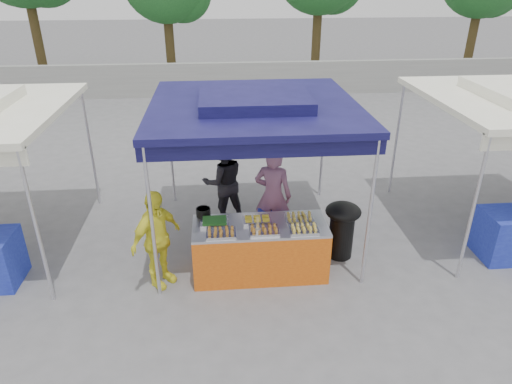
{
  "coord_description": "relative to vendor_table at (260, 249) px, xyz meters",
  "views": [
    {
      "loc": [
        -0.57,
        -5.91,
        4.26
      ],
      "look_at": [
        0.0,
        0.6,
        1.05
      ],
      "focal_mm": 32.0,
      "sensor_mm": 36.0,
      "label": 1
    }
  ],
  "objects": [
    {
      "name": "skewer_cup",
      "position": [
        -0.06,
        -0.27,
        0.47
      ],
      "size": [
        0.08,
        0.08,
        0.1
      ],
      "primitive_type": "cylinder",
      "color": "silver",
      "rests_on": "vendor_table"
    },
    {
      "name": "customer_person",
      "position": [
        -1.51,
        -0.14,
        0.34
      ],
      "size": [
        0.87,
        0.92,
        1.53
      ],
      "primitive_type": "imported",
      "rotation": [
        0.0,
        0.0,
        0.86
      ],
      "color": "yellow",
      "rests_on": "ground_plane"
    },
    {
      "name": "wok_burner",
      "position": [
        1.35,
        0.35,
        0.14
      ],
      "size": [
        0.57,
        0.57,
        0.96
      ],
      "rotation": [
        0.0,
        0.0,
        0.05
      ],
      "color": "black",
      "rests_on": "ground_plane"
    },
    {
      "name": "crate_stacked",
      "position": [
        0.3,
        0.76,
        0.05
      ],
      "size": [
        0.51,
        0.36,
        0.3
      ],
      "primitive_type": "cube",
      "color": "#1524AE",
      "rests_on": "crate_right"
    },
    {
      "name": "food_tray_fl",
      "position": [
        -0.58,
        -0.24,
        0.46
      ],
      "size": [
        0.42,
        0.3,
        0.07
      ],
      "color": "silver",
      "rests_on": "vendor_table"
    },
    {
      "name": "vendor_woman",
      "position": [
        0.3,
        0.92,
        0.43
      ],
      "size": [
        0.73,
        0.6,
        1.72
      ],
      "primitive_type": "imported",
      "rotation": [
        0.0,
        0.0,
        2.8
      ],
      "color": "#935E80",
      "rests_on": "ground_plane"
    },
    {
      "name": "back_wall",
      "position": [
        0.0,
        11.1,
        0.17
      ],
      "size": [
        40.0,
        0.25,
        1.2
      ],
      "primitive_type": "cube",
      "color": "gray",
      "rests_on": "ground_plane"
    },
    {
      "name": "crate_left",
      "position": [
        -0.38,
        0.66,
        -0.29
      ],
      "size": [
        0.44,
        0.31,
        0.27
      ],
      "primitive_type": "cube",
      "color": "#1524AE",
      "rests_on": "ground_plane"
    },
    {
      "name": "cooking_pot",
      "position": [
        -0.84,
        0.35,
        0.49
      ],
      "size": [
        0.22,
        0.22,
        0.13
      ],
      "primitive_type": "cylinder",
      "color": "black",
      "rests_on": "vendor_table"
    },
    {
      "name": "food_tray_fm",
      "position": [
        0.04,
        -0.22,
        0.46
      ],
      "size": [
        0.42,
        0.3,
        0.07
      ],
      "color": "silver",
      "rests_on": "vendor_table"
    },
    {
      "name": "ground_plane",
      "position": [
        0.0,
        0.1,
        -0.43
      ],
      "size": [
        80.0,
        80.0,
        0.0
      ],
      "primitive_type": "plane",
      "color": "slate"
    },
    {
      "name": "helper_man",
      "position": [
        -0.5,
        1.68,
        0.37
      ],
      "size": [
        0.89,
        0.76,
        1.59
      ],
      "primitive_type": "imported",
      "rotation": [
        0.0,
        0.0,
        3.37
      ],
      "color": "black",
      "rests_on": "ground_plane"
    },
    {
      "name": "crate_right",
      "position": [
        0.3,
        0.76,
        -0.26
      ],
      "size": [
        0.54,
        0.37,
        0.32
      ],
      "primitive_type": "cube",
      "color": "#1524AE",
      "rests_on": "ground_plane"
    },
    {
      "name": "food_tray_fr",
      "position": [
        0.61,
        -0.24,
        0.46
      ],
      "size": [
        0.42,
        0.3,
        0.07
      ],
      "color": "silver",
      "rests_on": "vendor_table"
    },
    {
      "name": "food_tray_bm",
      "position": [
        -0.04,
        0.1,
        0.46
      ],
      "size": [
        0.42,
        0.3,
        0.07
      ],
      "color": "silver",
      "rests_on": "vendor_table"
    },
    {
      "name": "main_canopy",
      "position": [
        0.0,
        1.07,
        1.94
      ],
      "size": [
        3.2,
        3.2,
        2.57
      ],
      "color": "silver",
      "rests_on": "ground_plane"
    },
    {
      "name": "vendor_table",
      "position": [
        0.0,
        0.0,
        0.0
      ],
      "size": [
        2.0,
        0.8,
        0.85
      ],
      "color": "#D05712",
      "rests_on": "ground_plane"
    },
    {
      "name": "food_tray_br",
      "position": [
        0.6,
        0.09,
        0.46
      ],
      "size": [
        0.42,
        0.3,
        0.07
      ],
      "color": "silver",
      "rests_on": "vendor_table"
    },
    {
      "name": "food_tray_bl",
      "position": [
        -0.67,
        0.09,
        0.46
      ],
      "size": [
        0.42,
        0.3,
        0.07
      ],
      "color": "silver",
      "rests_on": "vendor_table"
    }
  ]
}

